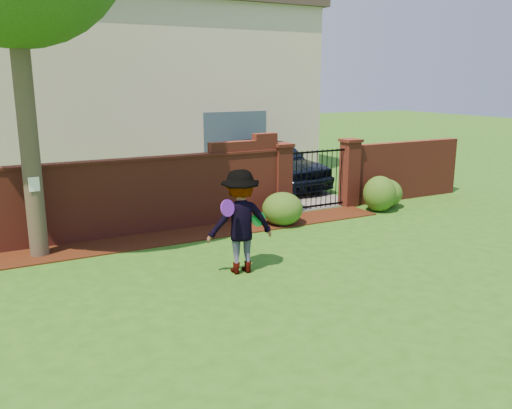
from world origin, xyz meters
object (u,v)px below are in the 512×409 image
frisbee_purple (227,208)px  frisbee_green (258,219)px  man (241,222)px  car (276,163)px

frisbee_purple → frisbee_green: 0.84m
frisbee_purple → man: bearing=35.8°
frisbee_purple → frisbee_green: (0.73, 0.24, -0.34)m
car → man: 7.96m
car → man: man is taller
man → car: bearing=-115.8°
car → frisbee_green: (-4.18, -6.59, 0.17)m
frisbee_purple → car: bearing=54.3°
man → frisbee_green: man is taller
man → frisbee_purple: bearing=44.6°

